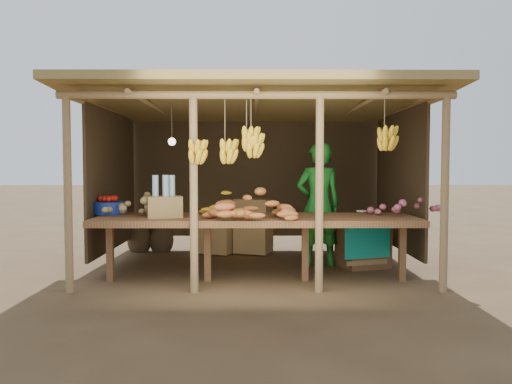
{
  "coord_description": "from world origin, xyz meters",
  "views": [
    {
      "loc": [
        -0.03,
        -7.04,
        1.42
      ],
      "look_at": [
        0.0,
        0.0,
        1.05
      ],
      "focal_mm": 35.0,
      "sensor_mm": 36.0,
      "label": 1
    }
  ],
  "objects": [
    {
      "name": "banana_pile",
      "position": [
        -0.35,
        -0.68,
        0.97
      ],
      "size": [
        0.64,
        0.42,
        0.35
      ],
      "primitive_type": null,
      "rotation": [
        0.0,
        0.0,
        0.11
      ],
      "color": "yellow",
      "rests_on": "counter"
    },
    {
      "name": "burlap_sacks",
      "position": [
        -1.75,
        1.2,
        0.24
      ],
      "size": [
        0.77,
        0.4,
        0.54
      ],
      "color": "#40301D",
      "rests_on": "ground"
    },
    {
      "name": "onion_heap",
      "position": [
        1.9,
        -0.85,
        0.98
      ],
      "size": [
        0.99,
        0.78,
        0.36
      ],
      "primitive_type": null,
      "rotation": [
        0.0,
        0.0,
        0.35
      ],
      "color": "#B6586A",
      "rests_on": "counter"
    },
    {
      "name": "carton_stack",
      "position": [
        -0.24,
        0.96,
        0.38
      ],
      "size": [
        1.26,
        0.6,
        0.87
      ],
      "color": "#9A7645",
      "rests_on": "ground"
    },
    {
      "name": "bottle_box",
      "position": [
        -1.11,
        -1.05,
        1.0
      ],
      "size": [
        0.47,
        0.41,
        0.51
      ],
      "color": "#9A7645",
      "rests_on": "counter"
    },
    {
      "name": "stall_structure",
      "position": [
        0.06,
        -0.09,
        1.91
      ],
      "size": [
        4.7,
        3.5,
        2.43
      ],
      "color": "#92744B",
      "rests_on": "ground"
    },
    {
      "name": "counter",
      "position": [
        0.0,
        -0.95,
        0.74
      ],
      "size": [
        3.9,
        1.05,
        0.8
      ],
      "color": "brown",
      "rests_on": "ground"
    },
    {
      "name": "tomato_basin",
      "position": [
        -1.9,
        -0.59,
        0.9
      ],
      "size": [
        0.45,
        0.45,
        0.23
      ],
      "rotation": [
        0.0,
        0.0,
        -0.26
      ],
      "color": "navy",
      "rests_on": "counter"
    },
    {
      "name": "tarp_crate",
      "position": [
        1.5,
        -0.1,
        0.34
      ],
      "size": [
        0.83,
        0.77,
        0.82
      ],
      "color": "brown",
      "rests_on": "ground"
    },
    {
      "name": "ground",
      "position": [
        0.0,
        0.0,
        0.0
      ],
      "size": [
        60.0,
        60.0,
        0.0
      ],
      "primitive_type": "plane",
      "color": "brown",
      "rests_on": "ground"
    },
    {
      "name": "vendor",
      "position": [
        0.89,
        -0.01,
        0.87
      ],
      "size": [
        0.67,
        0.48,
        1.75
      ],
      "primitive_type": "imported",
      "rotation": [
        0.0,
        0.0,
        3.24
      ],
      "color": "#197422",
      "rests_on": "ground"
    },
    {
      "name": "potato_heap",
      "position": [
        -1.49,
        -0.86,
        0.98
      ],
      "size": [
        0.98,
        0.76,
        0.36
      ],
      "primitive_type": null,
      "rotation": [
        0.0,
        0.0,
        0.32
      ],
      "color": "olive",
      "rests_on": "counter"
    },
    {
      "name": "sweet_potato_heap",
      "position": [
        -0.01,
        -1.23,
        0.98
      ],
      "size": [
        1.27,
        1.04,
        0.36
      ],
      "primitive_type": null,
      "rotation": [
        0.0,
        0.0,
        -0.4
      ],
      "color": "#B15F2D",
      "rests_on": "counter"
    }
  ]
}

